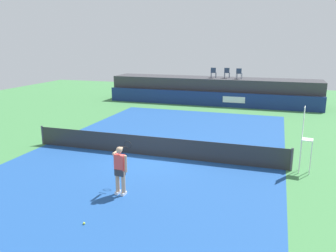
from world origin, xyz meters
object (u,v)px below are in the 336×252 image
at_px(spectator_chair_far_left, 213,72).
at_px(spectator_chair_left, 227,72).
at_px(net_post_far, 292,159).
at_px(spectator_chair_center, 239,73).
at_px(tennis_player, 120,169).
at_px(tennis_ball, 84,223).
at_px(umpire_chair, 305,135).
at_px(net_post_near, 42,135).

distance_m(spectator_chair_far_left, spectator_chair_left, 1.16).
bearing_deg(net_post_far, spectator_chair_center, 104.86).
distance_m(tennis_player, tennis_ball, 2.43).
height_order(spectator_chair_center, tennis_ball, spectator_chair_center).
bearing_deg(tennis_player, spectator_chair_far_left, 91.07).
relative_size(umpire_chair, tennis_player, 1.56).
height_order(spectator_chair_left, spectator_chair_center, same).
distance_m(spectator_chair_center, tennis_player, 19.41).
distance_m(spectator_chair_left, net_post_far, 16.29).
distance_m(spectator_chair_far_left, tennis_ball, 21.77).
height_order(spectator_chair_left, umpire_chair, spectator_chair_left).
distance_m(umpire_chair, tennis_ball, 9.24).
xyz_separation_m(spectator_chair_far_left, tennis_player, (0.36, -19.36, -1.73)).
bearing_deg(net_post_near, spectator_chair_far_left, 67.67).
bearing_deg(spectator_chair_left, spectator_chair_center, -16.70).
bearing_deg(net_post_far, spectator_chair_left, 108.24).
relative_size(net_post_far, tennis_ball, 14.71).
bearing_deg(net_post_far, net_post_near, 180.00).
height_order(spectator_chair_left, tennis_ball, spectator_chair_left).
xyz_separation_m(spectator_chair_far_left, net_post_near, (-6.21, -15.12, -2.19)).
distance_m(spectator_chair_left, tennis_ball, 21.99).
bearing_deg(net_post_far, umpire_chair, 1.75).
relative_size(net_post_far, tennis_player, 0.56).
bearing_deg(umpire_chair, net_post_far, -178.25).
bearing_deg(spectator_chair_far_left, spectator_chair_center, -3.00).
relative_size(umpire_chair, net_post_far, 2.76).
bearing_deg(net_post_near, net_post_far, 0.00).
xyz_separation_m(spectator_chair_far_left, spectator_chair_left, (1.14, 0.21, 0.00)).
relative_size(spectator_chair_far_left, net_post_far, 0.89).
xyz_separation_m(tennis_player, tennis_ball, (-0.14, -2.25, -0.92)).
distance_m(spectator_chair_far_left, net_post_far, 16.49).
bearing_deg(spectator_chair_center, tennis_player, -95.48).
bearing_deg(tennis_player, net_post_far, 36.01).
height_order(spectator_chair_far_left, net_post_near, spectator_chair_far_left).
relative_size(spectator_chair_far_left, spectator_chair_left, 1.00).
distance_m(umpire_chair, tennis_player, 7.58).
bearing_deg(spectator_chair_left, umpire_chair, -70.36).
relative_size(spectator_chair_center, net_post_near, 0.89).
xyz_separation_m(spectator_chair_left, umpire_chair, (5.47, -15.31, -1.11)).
relative_size(spectator_chair_center, umpire_chair, 0.32).
bearing_deg(tennis_player, spectator_chair_center, 84.52).
height_order(spectator_chair_left, tennis_player, spectator_chair_left).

